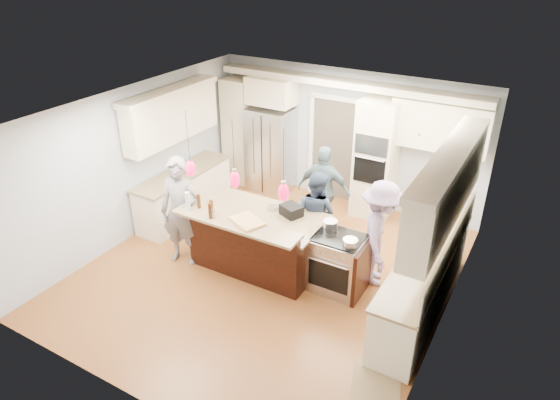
% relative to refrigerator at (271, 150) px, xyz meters
% --- Properties ---
extents(ground_plane, '(6.00, 6.00, 0.00)m').
position_rel_refrigerator_xyz_m(ground_plane, '(1.55, -2.64, -0.90)').
color(ground_plane, '#A1632C').
rests_on(ground_plane, ground).
extents(room_shell, '(5.54, 6.04, 2.72)m').
position_rel_refrigerator_xyz_m(room_shell, '(1.55, -2.64, 0.92)').
color(room_shell, '#B2BCC6').
rests_on(room_shell, ground).
extents(refrigerator, '(0.90, 0.70, 1.80)m').
position_rel_refrigerator_xyz_m(refrigerator, '(0.00, 0.00, 0.00)').
color(refrigerator, '#B7B7BC').
rests_on(refrigerator, ground).
extents(oven_column, '(0.72, 0.69, 2.30)m').
position_rel_refrigerator_xyz_m(oven_column, '(2.30, 0.03, 0.25)').
color(oven_column, '#EFE7C2').
rests_on(oven_column, ground).
extents(back_upper_cabinets, '(5.30, 0.61, 2.54)m').
position_rel_refrigerator_xyz_m(back_upper_cabinets, '(0.80, 0.12, 0.77)').
color(back_upper_cabinets, '#EFE7C2').
rests_on(back_upper_cabinets, ground).
extents(right_counter_run, '(0.64, 3.10, 2.51)m').
position_rel_refrigerator_xyz_m(right_counter_run, '(3.99, -2.34, 0.16)').
color(right_counter_run, '#EFE7C2').
rests_on(right_counter_run, ground).
extents(left_cabinets, '(0.64, 2.30, 2.51)m').
position_rel_refrigerator_xyz_m(left_cabinets, '(-0.89, -1.84, 0.16)').
color(left_cabinets, '#EFE7C2').
rests_on(left_cabinets, ground).
extents(kitchen_island, '(2.10, 1.46, 1.12)m').
position_rel_refrigerator_xyz_m(kitchen_island, '(1.30, -2.57, -0.41)').
color(kitchen_island, black).
rests_on(kitchen_island, ground).
extents(island_range, '(0.82, 0.71, 0.92)m').
position_rel_refrigerator_xyz_m(island_range, '(2.71, -2.49, -0.44)').
color(island_range, '#B7B7BC').
rests_on(island_range, ground).
extents(pendant_lights, '(1.75, 0.15, 1.03)m').
position_rel_refrigerator_xyz_m(pendant_lights, '(1.30, -3.15, 0.90)').
color(pendant_lights, black).
rests_on(pendant_lights, ground).
extents(person_bar_end, '(0.76, 0.58, 1.87)m').
position_rel_refrigerator_xyz_m(person_bar_end, '(0.16, -3.09, 0.03)').
color(person_bar_end, slate).
rests_on(person_bar_end, ground).
extents(person_far_left, '(0.83, 0.69, 1.53)m').
position_rel_refrigerator_xyz_m(person_far_left, '(1.95, -1.79, -0.14)').
color(person_far_left, '#2D3D58').
rests_on(person_far_left, ground).
extents(person_far_right, '(1.02, 0.52, 1.66)m').
position_rel_refrigerator_xyz_m(person_far_right, '(1.74, -1.04, -0.07)').
color(person_far_right, slate).
rests_on(person_far_right, ground).
extents(person_range_side, '(0.97, 1.26, 1.73)m').
position_rel_refrigerator_xyz_m(person_range_side, '(3.15, -2.03, -0.04)').
color(person_range_side, '#9077A0').
rests_on(person_range_side, ground).
extents(floor_rug, '(0.80, 0.99, 0.01)m').
position_rel_refrigerator_xyz_m(floor_rug, '(3.92, -4.07, -0.89)').
color(floor_rug, '#968152').
rests_on(floor_rug, ground).
extents(water_bottle, '(0.09, 0.09, 0.30)m').
position_rel_refrigerator_xyz_m(water_bottle, '(0.46, -3.23, 0.37)').
color(water_bottle, silver).
rests_on(water_bottle, kitchen_island).
extents(beer_bottle_a, '(0.07, 0.07, 0.23)m').
position_rel_refrigerator_xyz_m(beer_bottle_a, '(0.56, -3.09, 0.34)').
color(beer_bottle_a, '#411E0B').
rests_on(beer_bottle_a, kitchen_island).
extents(beer_bottle_b, '(0.08, 0.08, 0.25)m').
position_rel_refrigerator_xyz_m(beer_bottle_b, '(0.91, -3.27, 0.35)').
color(beer_bottle_b, '#411E0B').
rests_on(beer_bottle_b, kitchen_island).
extents(beer_bottle_c, '(0.07, 0.07, 0.23)m').
position_rel_refrigerator_xyz_m(beer_bottle_c, '(0.85, -3.16, 0.34)').
color(beer_bottle_c, '#411E0B').
rests_on(beer_bottle_c, kitchen_island).
extents(drink_can, '(0.09, 0.09, 0.13)m').
position_rel_refrigerator_xyz_m(drink_can, '(0.94, -3.23, 0.29)').
color(drink_can, '#B7B7BC').
rests_on(drink_can, kitchen_island).
extents(cutting_board, '(0.60, 0.53, 0.04)m').
position_rel_refrigerator_xyz_m(cutting_board, '(1.46, -3.11, 0.24)').
color(cutting_board, tan).
rests_on(cutting_board, kitchen_island).
extents(pot_large, '(0.23, 0.23, 0.13)m').
position_rel_refrigerator_xyz_m(pot_large, '(2.46, -2.33, 0.09)').
color(pot_large, '#B7B7BC').
rests_on(pot_large, island_range).
extents(pot_small, '(0.22, 0.22, 0.11)m').
position_rel_refrigerator_xyz_m(pot_small, '(2.92, -2.64, 0.07)').
color(pot_small, '#B7B7BC').
rests_on(pot_small, island_range).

